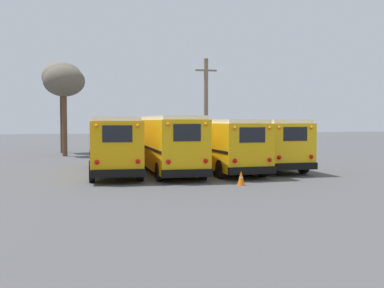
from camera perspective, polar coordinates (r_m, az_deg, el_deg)
ground_plane at (r=27.78m, az=0.18°, el=-3.31°), size 160.00×160.00×0.00m
school_bus_0 at (r=27.39m, az=-9.38°, el=0.17°), size 3.02×10.67×3.14m
school_bus_1 at (r=27.29m, az=-2.90°, el=0.22°), size 2.67×10.26×3.21m
school_bus_2 at (r=28.01m, az=3.23°, el=0.11°), size 2.93×9.66×3.02m
school_bus_3 at (r=29.94m, az=8.23°, el=0.28°), size 2.60×9.38×3.01m
utility_pole at (r=39.54m, az=1.67°, el=4.49°), size 1.80×0.35×8.00m
bare_tree_0 at (r=41.09m, az=-14.93°, el=7.08°), size 3.38×3.38×7.45m
bare_tree_1 at (r=45.20m, az=-15.16°, el=7.53°), size 3.55×3.55×8.19m
traffic_cone at (r=22.12m, az=5.84°, el=-4.05°), size 0.36×0.36×0.66m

